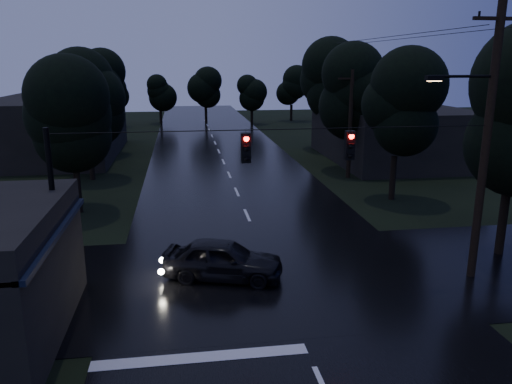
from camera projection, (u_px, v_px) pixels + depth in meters
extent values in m
cube|color=black|center=(229.00, 175.00, 36.30)|extent=(12.00, 120.00, 0.02)
cube|color=black|center=(274.00, 277.00, 19.07)|extent=(60.00, 9.00, 0.02)
cube|color=black|center=(56.00, 233.00, 14.39)|extent=(0.30, 7.00, 0.15)
cylinder|color=black|center=(25.00, 341.00, 11.92)|extent=(0.10, 0.10, 3.00)
cylinder|color=black|center=(75.00, 251.00, 17.66)|extent=(0.10, 0.10, 3.00)
cube|color=#FBCC64|center=(43.00, 277.00, 13.13)|extent=(0.06, 1.60, 0.50)
cube|color=#FBCC64|center=(66.00, 241.00, 15.71)|extent=(0.06, 1.20, 0.50)
cube|color=black|center=(391.00, 134.00, 41.57)|extent=(10.00, 14.00, 4.40)
cube|color=black|center=(57.00, 127.00, 43.24)|extent=(10.00, 16.00, 5.00)
cylinder|color=black|center=(486.00, 147.00, 17.92)|extent=(0.30, 0.30, 10.00)
cube|color=black|center=(501.00, 18.00, 16.81)|extent=(2.00, 0.12, 0.12)
cylinder|color=black|center=(465.00, 76.00, 17.13)|extent=(2.20, 0.10, 0.10)
cube|color=black|center=(434.00, 78.00, 16.99)|extent=(0.60, 0.25, 0.18)
cube|color=#FFB266|center=(434.00, 81.00, 17.01)|extent=(0.45, 0.18, 0.03)
cylinder|color=black|center=(350.00, 125.00, 34.62)|extent=(0.30, 0.30, 7.50)
cube|color=black|center=(352.00, 78.00, 33.83)|extent=(2.00, 0.12, 0.12)
cylinder|color=black|center=(55.00, 219.00, 16.29)|extent=(0.18, 0.18, 6.00)
cylinder|color=black|center=(281.00, 129.00, 16.65)|extent=(15.00, 0.03, 0.03)
cube|color=black|center=(246.00, 148.00, 16.63)|extent=(0.32, 0.25, 1.00)
sphere|color=#FF0C07|center=(246.00, 149.00, 16.49)|extent=(0.18, 0.18, 0.18)
cube|color=black|center=(350.00, 145.00, 17.14)|extent=(0.32, 0.25, 1.00)
sphere|color=#FF0C07|center=(351.00, 146.00, 17.00)|extent=(0.18, 0.18, 0.18)
cylinder|color=black|center=(502.00, 222.00, 21.10)|extent=(0.36, 0.36, 2.80)
cylinder|color=black|center=(78.00, 190.00, 27.05)|extent=(0.36, 0.36, 2.45)
sphere|color=black|center=(73.00, 136.00, 26.30)|extent=(3.92, 3.92, 3.92)
sphere|color=black|center=(71.00, 116.00, 26.03)|extent=(3.92, 3.92, 3.92)
sphere|color=black|center=(69.00, 96.00, 25.77)|extent=(3.92, 3.92, 3.92)
cylinder|color=black|center=(91.00, 161.00, 34.60)|extent=(0.36, 0.36, 2.62)
sphere|color=black|center=(87.00, 115.00, 33.79)|extent=(4.20, 4.20, 4.20)
sphere|color=black|center=(86.00, 98.00, 33.51)|extent=(4.20, 4.20, 4.20)
sphere|color=black|center=(84.00, 81.00, 33.22)|extent=(4.20, 4.20, 4.20)
cylinder|color=black|center=(103.00, 139.00, 44.06)|extent=(0.36, 0.36, 2.80)
sphere|color=black|center=(100.00, 100.00, 43.20)|extent=(4.48, 4.48, 4.48)
sphere|color=black|center=(99.00, 86.00, 42.90)|extent=(4.48, 4.48, 4.48)
sphere|color=black|center=(98.00, 71.00, 42.59)|extent=(4.48, 4.48, 4.48)
cylinder|color=black|center=(393.00, 178.00, 29.59)|extent=(0.36, 0.36, 2.62)
sphere|color=black|center=(397.00, 124.00, 28.79)|extent=(4.20, 4.20, 4.20)
sphere|color=black|center=(398.00, 105.00, 28.51)|extent=(4.20, 4.20, 4.20)
sphere|color=black|center=(399.00, 84.00, 28.22)|extent=(4.20, 4.20, 4.20)
cylinder|color=black|center=(357.00, 153.00, 37.31)|extent=(0.36, 0.36, 2.80)
sphere|color=black|center=(359.00, 107.00, 36.46)|extent=(4.48, 4.48, 4.48)
sphere|color=black|center=(360.00, 90.00, 36.15)|extent=(4.48, 4.48, 4.48)
sphere|color=black|center=(361.00, 73.00, 35.85)|extent=(4.48, 4.48, 4.48)
cylinder|color=black|center=(327.00, 133.00, 46.95)|extent=(0.36, 0.36, 2.97)
sphere|color=black|center=(328.00, 94.00, 46.04)|extent=(4.76, 4.76, 4.76)
sphere|color=black|center=(329.00, 80.00, 45.71)|extent=(4.76, 4.76, 4.76)
sphere|color=black|center=(329.00, 66.00, 45.39)|extent=(4.76, 4.76, 4.76)
imported|color=black|center=(223.00, 259.00, 18.80)|extent=(4.84, 3.02, 1.54)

